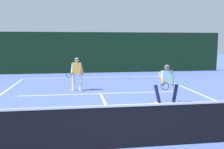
# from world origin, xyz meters

# --- Properties ---
(ground_plane) EXTENTS (80.00, 80.00, 0.00)m
(ground_plane) POSITION_xyz_m (0.00, 0.00, 0.00)
(ground_plane) COLOR #536AB4
(court_line_baseline_far) EXTENTS (9.26, 0.10, 0.01)m
(court_line_baseline_far) POSITION_xyz_m (0.00, 11.60, 0.00)
(court_line_baseline_far) COLOR white
(court_line_baseline_far) RESTS_ON ground_plane
(court_line_service) EXTENTS (7.55, 0.10, 0.01)m
(court_line_service) POSITION_xyz_m (0.00, 6.16, 0.00)
(court_line_service) COLOR white
(court_line_service) RESTS_ON ground_plane
(court_line_centre) EXTENTS (0.10, 6.40, 0.01)m
(court_line_centre) POSITION_xyz_m (0.00, 3.20, 0.00)
(court_line_centre) COLOR white
(court_line_centre) RESTS_ON ground_plane
(tennis_net) EXTENTS (10.15, 0.09, 1.08)m
(tennis_net) POSITION_xyz_m (0.00, 0.00, 0.53)
(tennis_net) COLOR #1E4723
(tennis_net) RESTS_ON ground_plane
(player_near) EXTENTS (1.01, 0.86, 1.57)m
(player_near) POSITION_xyz_m (2.37, 3.81, 0.86)
(player_near) COLOR #1E234C
(player_near) RESTS_ON ground_plane
(player_far) EXTENTS (0.89, 0.84, 1.66)m
(player_far) POSITION_xyz_m (-1.09, 7.11, 0.91)
(player_far) COLOR silver
(player_far) RESTS_ON ground_plane
(tennis_ball) EXTENTS (0.07, 0.07, 0.07)m
(tennis_ball) POSITION_xyz_m (-1.51, 8.50, 0.03)
(tennis_ball) COLOR #D1E033
(tennis_ball) RESTS_ON ground_plane
(back_fence_windscreen) EXTENTS (21.47, 0.12, 3.18)m
(back_fence_windscreen) POSITION_xyz_m (0.00, 14.25, 1.59)
(back_fence_windscreen) COLOR black
(back_fence_windscreen) RESTS_ON ground_plane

